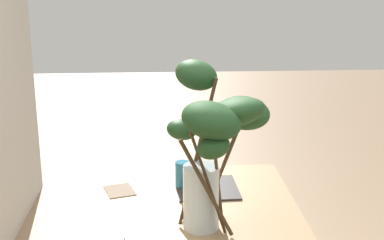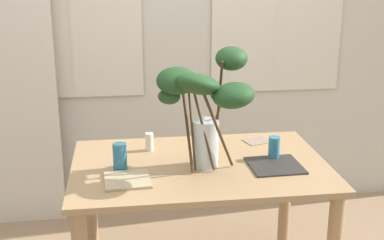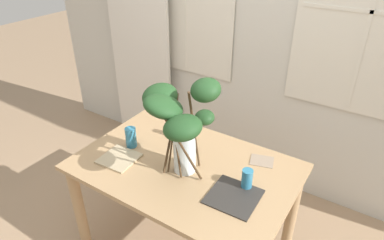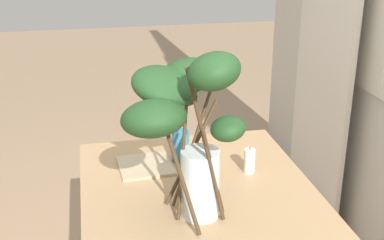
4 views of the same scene
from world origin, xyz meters
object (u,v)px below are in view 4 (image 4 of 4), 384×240
object	(u,v)px
plate_square_left	(145,166)
pillar_candle	(249,161)
drinking_glass_blue_left	(181,146)
vase_with_branches	(184,115)

from	to	relation	value
plate_square_left	pillar_candle	xyz separation A→B (m)	(0.13, 0.41, 0.04)
drinking_glass_blue_left	plate_square_left	xyz separation A→B (m)	(0.03, -0.15, -0.06)
plate_square_left	pillar_candle	world-z (taller)	pillar_candle
drinking_glass_blue_left	vase_with_branches	bearing A→B (deg)	-8.65
vase_with_branches	drinking_glass_blue_left	world-z (taller)	vase_with_branches
vase_with_branches	pillar_candle	bearing A→B (deg)	129.74
drinking_glass_blue_left	pillar_candle	bearing A→B (deg)	57.25
drinking_glass_blue_left	pillar_candle	distance (m)	0.30
pillar_candle	plate_square_left	bearing A→B (deg)	-107.71
vase_with_branches	plate_square_left	bearing A→B (deg)	-167.16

